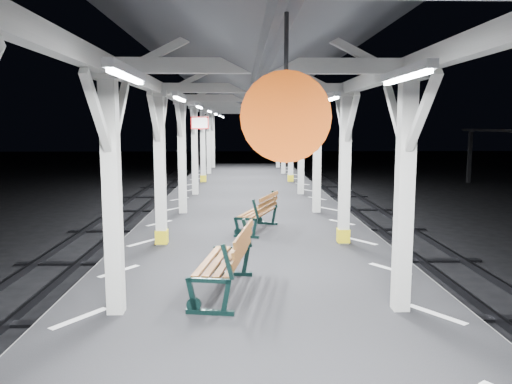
{
  "coord_description": "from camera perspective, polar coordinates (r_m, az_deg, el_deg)",
  "views": [
    {
      "loc": [
        -0.24,
        -8.74,
        3.61
      ],
      "look_at": [
        0.06,
        1.7,
        2.2
      ],
      "focal_mm": 35.0,
      "sensor_mm": 36.0,
      "label": 1
    }
  ],
  "objects": [
    {
      "name": "ground",
      "position": [
        9.46,
        -0.06,
        -14.74
      ],
      "size": [
        120.0,
        120.0,
        0.0
      ],
      "primitive_type": "plane",
      "color": "black",
      "rests_on": "ground"
    },
    {
      "name": "bench_mid",
      "position": [
        12.29,
        0.56,
        -2.23
      ],
      "size": [
        1.15,
        1.81,
        0.92
      ],
      "rotation": [
        0.0,
        0.0,
        -0.34
      ],
      "color": "black",
      "rests_on": "platform"
    },
    {
      "name": "canopy",
      "position": [
        8.78,
        -0.06,
        13.94
      ],
      "size": [
        5.4,
        49.0,
        4.65
      ],
      "color": "silver",
      "rests_on": "platform"
    },
    {
      "name": "hazard_stripes_right",
      "position": [
        9.51,
        15.03,
        -8.48
      ],
      "size": [
        1.0,
        48.0,
        0.01
      ],
      "primitive_type": "cube",
      "color": "silver",
      "rests_on": "platform"
    },
    {
      "name": "bench_near",
      "position": [
        7.79,
        -3.06,
        -7.68
      ],
      "size": [
        0.99,
        1.98,
        1.03
      ],
      "rotation": [
        0.0,
        0.0,
        -0.16
      ],
      "color": "black",
      "rests_on": "platform"
    },
    {
      "name": "hazard_stripes_left",
      "position": [
        9.38,
        -15.38,
        -8.71
      ],
      "size": [
        1.0,
        48.0,
        0.01
      ],
      "primitive_type": "cube",
      "color": "silver",
      "rests_on": "platform"
    },
    {
      "name": "platform",
      "position": [
        9.28,
        -0.06,
        -11.89
      ],
      "size": [
        6.0,
        50.0,
        1.0
      ],
      "primitive_type": "cube",
      "color": "black",
      "rests_on": "ground"
    }
  ]
}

